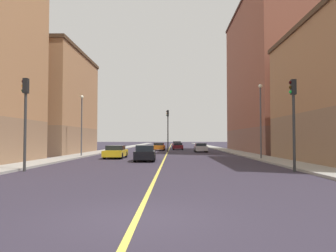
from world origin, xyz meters
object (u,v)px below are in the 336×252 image
(car_maroon, at_px, (178,146))
(car_red, at_px, (177,145))
(car_yellow, at_px, (116,152))
(car_orange, at_px, (159,147))
(traffic_light_right_near, at_px, (25,111))
(street_lamp_left_near, at_px, (261,113))
(street_lamp_right_near, at_px, (82,118))
(car_silver, at_px, (201,148))
(traffic_light_median_far, at_px, (168,125))
(car_black, at_px, (145,153))
(building_right_midblock, at_px, (40,103))
(building_left_mid, at_px, (279,77))
(traffic_light_left_near, at_px, (293,111))

(car_maroon, bearing_deg, car_red, 90.38)
(car_yellow, bearing_deg, car_orange, 81.14)
(traffic_light_right_near, distance_m, car_maroon, 40.68)
(street_lamp_left_near, height_order, street_lamp_right_near, street_lamp_left_near)
(traffic_light_right_near, distance_m, street_lamp_right_near, 15.35)
(traffic_light_right_near, height_order, car_maroon, traffic_light_right_near)
(car_orange, height_order, car_silver, car_silver)
(car_orange, xyz_separation_m, car_silver, (6.41, -6.02, 0.02))
(traffic_light_median_far, relative_size, street_lamp_right_near, 0.94)
(traffic_light_right_near, distance_m, car_black, 11.40)
(street_lamp_left_near, relative_size, car_yellow, 1.51)
(building_right_midblock, relative_size, street_lamp_left_near, 2.32)
(building_left_mid, xyz_separation_m, street_lamp_left_near, (-7.55, -17.93, -6.82))
(traffic_light_left_near, distance_m, car_silver, 28.95)
(traffic_light_median_far, xyz_separation_m, car_black, (-1.62, -18.84, -3.27))
(car_black, xyz_separation_m, car_orange, (0.03, 25.70, -0.05))
(traffic_light_left_near, height_order, car_silver, traffic_light_left_near)
(building_left_mid, bearing_deg, traffic_light_right_near, -130.31)
(traffic_light_right_near, relative_size, car_red, 1.22)
(building_right_midblock, distance_m, car_black, 21.09)
(car_orange, bearing_deg, building_left_mid, -17.62)
(traffic_light_left_near, height_order, car_yellow, traffic_light_left_near)
(building_left_mid, bearing_deg, car_yellow, -143.71)
(street_lamp_left_near, xyz_separation_m, car_maroon, (-7.37, 28.43, -3.74))
(car_yellow, height_order, car_silver, car_silver)
(traffic_light_left_near, distance_m, car_red, 50.59)
(traffic_light_right_near, height_order, car_orange, traffic_light_right_near)
(street_lamp_right_near, bearing_deg, car_maroon, 66.28)
(building_right_midblock, distance_m, car_yellow, 16.12)
(traffic_light_left_near, distance_m, street_lamp_left_near, 11.05)
(traffic_light_left_near, xyz_separation_m, car_maroon, (-6.35, 39.41, -2.96))
(street_lamp_left_near, xyz_separation_m, street_lamp_right_near, (-17.96, 4.33, -0.22))
(traffic_light_median_far, height_order, car_orange, traffic_light_median_far)
(traffic_light_left_near, relative_size, traffic_light_right_near, 0.98)
(traffic_light_left_near, distance_m, car_yellow, 18.64)
(street_lamp_right_near, distance_m, car_orange, 21.01)
(car_red, bearing_deg, traffic_light_right_near, -100.77)
(traffic_light_left_near, xyz_separation_m, street_lamp_right_near, (-16.94, 15.31, 0.56))
(traffic_light_left_near, xyz_separation_m, car_silver, (-3.11, 28.63, -2.91))
(car_yellow, bearing_deg, car_black, -51.70)
(traffic_light_median_far, distance_m, car_yellow, 15.79)
(traffic_light_median_far, height_order, car_black, traffic_light_median_far)
(car_yellow, bearing_deg, traffic_light_left_near, -45.65)
(car_orange, height_order, car_red, car_red)
(building_left_mid, relative_size, traffic_light_right_near, 4.58)
(car_maroon, distance_m, car_yellow, 27.04)
(traffic_light_left_near, distance_m, car_maroon, 40.03)
(street_lamp_left_near, relative_size, car_red, 1.51)
(traffic_light_median_far, distance_m, car_orange, 7.79)
(traffic_light_left_near, xyz_separation_m, traffic_light_right_near, (-15.96, -0.00, 0.07))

